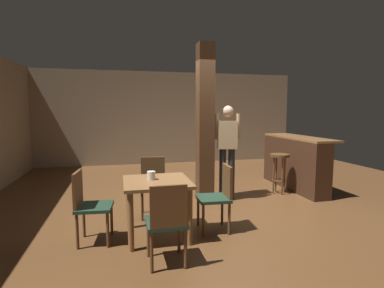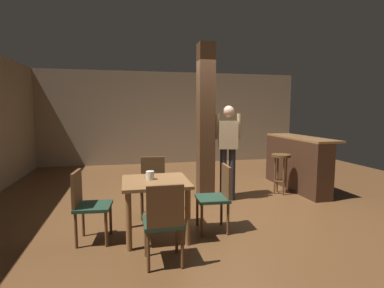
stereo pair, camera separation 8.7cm
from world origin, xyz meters
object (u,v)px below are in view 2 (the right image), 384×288
object	(u,v)px
dining_table	(156,191)
chair_north	(153,183)
chair_west	(87,202)
standing_person	(228,146)
bar_counter	(296,162)
chair_south	(164,219)
chair_east	(218,194)
napkin_cup	(150,175)
bar_stool_near	(281,164)

from	to	relation	value
dining_table	chair_north	size ratio (longest dim) A/B	0.95
chair_west	standing_person	bearing A→B (deg)	29.45
bar_counter	dining_table	bearing A→B (deg)	-150.57
chair_south	bar_counter	size ratio (longest dim) A/B	0.46
chair_south	chair_north	distance (m)	1.62
chair_south	chair_north	world-z (taller)	same
standing_person	dining_table	bearing A→B (deg)	-137.86
chair_east	bar_counter	world-z (taller)	bar_counter
standing_person	bar_counter	xyz separation A→B (m)	(1.66, 0.45, -0.45)
napkin_cup	standing_person	xyz separation A→B (m)	(1.50, 1.24, 0.21)
standing_person	bar_counter	size ratio (longest dim) A/B	0.89
chair_south	standing_person	distance (m)	2.58
chair_north	bar_counter	size ratio (longest dim) A/B	0.46
chair_south	standing_person	world-z (taller)	standing_person
dining_table	chair_east	distance (m)	0.84
chair_west	dining_table	bearing A→B (deg)	-0.59
chair_west	napkin_cup	size ratio (longest dim) A/B	8.06
chair_south	napkin_cup	world-z (taller)	chair_south
napkin_cup	dining_table	bearing A→B (deg)	-41.43
dining_table	standing_person	xyz separation A→B (m)	(1.44, 1.30, 0.40)
chair_south	standing_person	size ratio (longest dim) A/B	0.52
standing_person	bar_stool_near	size ratio (longest dim) A/B	2.19
chair_east	bar_counter	size ratio (longest dim) A/B	0.46
bar_stool_near	chair_north	bearing A→B (deg)	-166.05
chair_south	bar_stool_near	distance (m)	3.43
chair_north	chair_east	bearing A→B (deg)	-46.38
chair_south	napkin_cup	distance (m)	0.89
chair_east	chair_north	distance (m)	1.16
chair_south	bar_counter	xyz separation A→B (m)	(3.08, 2.53, 0.05)
chair_west	bar_stool_near	distance (m)	3.74
dining_table	standing_person	world-z (taller)	standing_person
chair_east	bar_stool_near	world-z (taller)	chair_east
standing_person	napkin_cup	bearing A→B (deg)	-140.39
napkin_cup	chair_south	bearing A→B (deg)	-85.11
bar_stool_near	chair_south	bearing A→B (deg)	-138.90
dining_table	standing_person	bearing A→B (deg)	42.14
chair_south	napkin_cup	bearing A→B (deg)	94.89
chair_east	chair_south	bearing A→B (deg)	-136.70
chair_north	standing_person	size ratio (longest dim) A/B	0.52
dining_table	chair_south	xyz separation A→B (m)	(0.01, -0.79, -0.09)
napkin_cup	chair_north	bearing A→B (deg)	82.17
napkin_cup	standing_person	world-z (taller)	standing_person
chair_south	bar_stool_near	world-z (taller)	chair_south
standing_person	bar_counter	bearing A→B (deg)	15.05
dining_table	chair_north	world-z (taller)	chair_north
chair_east	chair_west	distance (m)	1.69
standing_person	chair_west	bearing A→B (deg)	-150.55
dining_table	bar_counter	world-z (taller)	bar_counter
chair_north	bar_stool_near	bearing A→B (deg)	13.95
dining_table	chair_east	size ratio (longest dim) A/B	0.95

